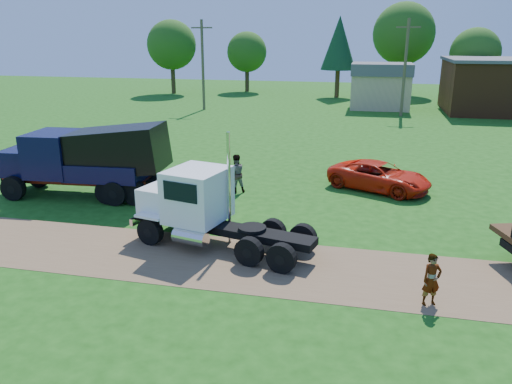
% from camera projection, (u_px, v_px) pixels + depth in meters
% --- Properties ---
extents(ground, '(140.00, 140.00, 0.00)m').
position_uv_depth(ground, '(270.00, 266.00, 17.03)').
color(ground, '#194910').
rests_on(ground, ground).
extents(dirt_track, '(120.00, 4.20, 0.01)m').
position_uv_depth(dirt_track, '(270.00, 266.00, 17.02)').
color(dirt_track, brown).
rests_on(dirt_track, ground).
extents(white_semi_tractor, '(7.18, 3.74, 4.24)m').
position_uv_depth(white_semi_tractor, '(199.00, 206.00, 18.55)').
color(white_semi_tractor, black).
rests_on(white_semi_tractor, ground).
extents(black_dump_truck, '(8.38, 3.09, 3.58)m').
position_uv_depth(black_dump_truck, '(89.00, 156.00, 23.94)').
color(black_dump_truck, black).
rests_on(black_dump_truck, ground).
extents(navy_truck, '(7.31, 2.97, 3.11)m').
position_uv_depth(navy_truck, '(68.00, 164.00, 24.06)').
color(navy_truck, maroon).
rests_on(navy_truck, ground).
extents(orange_pickup, '(5.62, 4.25, 1.42)m').
position_uv_depth(orange_pickup, '(379.00, 176.00, 25.21)').
color(orange_pickup, red).
rests_on(orange_pickup, ground).
extents(spectator_a, '(0.69, 0.59, 1.59)m').
position_uv_depth(spectator_a, '(432.00, 280.00, 14.38)').
color(spectator_a, '#999999').
rests_on(spectator_a, ground).
extents(spectator_b, '(1.19, 1.12, 1.95)m').
position_uv_depth(spectator_b, '(236.00, 174.00, 24.69)').
color(spectator_b, '#999999').
rests_on(spectator_b, ground).
extents(tan_shed, '(6.20, 5.40, 4.70)m').
position_uv_depth(tan_shed, '(381.00, 85.00, 52.66)').
color(tan_shed, tan).
rests_on(tan_shed, ground).
extents(utility_poles, '(42.20, 0.28, 9.00)m').
position_uv_depth(utility_poles, '(405.00, 66.00, 46.90)').
color(utility_poles, '#4D432C').
rests_on(utility_poles, ground).
extents(tree_row, '(55.70, 12.68, 11.56)m').
position_uv_depth(tree_row, '(373.00, 43.00, 61.96)').
color(tree_row, '#372B16').
rests_on(tree_row, ground).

